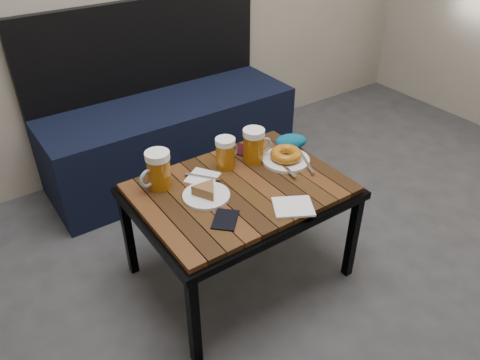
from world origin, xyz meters
TOP-DOWN VIEW (x-y plane):
  - bench at (-0.07, 1.76)m, footprint 1.40×0.50m
  - cafe_table at (-0.22, 0.83)m, footprint 0.84×0.62m
  - beer_mug_left at (-0.48, 1.01)m, footprint 0.15×0.11m
  - beer_mug_centre at (-0.18, 0.98)m, footprint 0.13×0.10m
  - beer_mug_right at (-0.06, 0.96)m, footprint 0.14×0.10m
  - plate_pie at (-0.37, 0.84)m, footprint 0.18×0.18m
  - plate_bagel at (0.05, 0.87)m, footprint 0.21×0.26m
  - napkin_left at (-0.31, 0.96)m, footprint 0.16×0.16m
  - napkin_right at (-0.14, 0.60)m, footprint 0.19×0.18m
  - passport_navy at (-0.38, 0.68)m, footprint 0.14×0.14m
  - passport_burgundy at (-0.05, 1.04)m, footprint 0.13×0.15m
  - knit_pouch at (0.14, 0.95)m, footprint 0.17×0.14m

SIDE VIEW (x-z plane):
  - bench at x=-0.07m, z-range -0.20..0.75m
  - cafe_table at x=-0.22m, z-range 0.19..0.66m
  - passport_navy at x=-0.38m, z-range 0.47..0.48m
  - passport_burgundy at x=-0.05m, z-range 0.47..0.48m
  - napkin_left at x=-0.31m, z-range 0.47..0.48m
  - napkin_right at x=-0.14m, z-range 0.47..0.48m
  - plate_pie at x=-0.37m, z-range 0.47..0.52m
  - plate_bagel at x=0.05m, z-range 0.47..0.52m
  - knit_pouch at x=0.14m, z-range 0.47..0.53m
  - beer_mug_centre at x=-0.18m, z-range 0.47..0.61m
  - beer_mug_right at x=-0.06m, z-range 0.47..0.62m
  - beer_mug_left at x=-0.48m, z-range 0.47..0.63m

